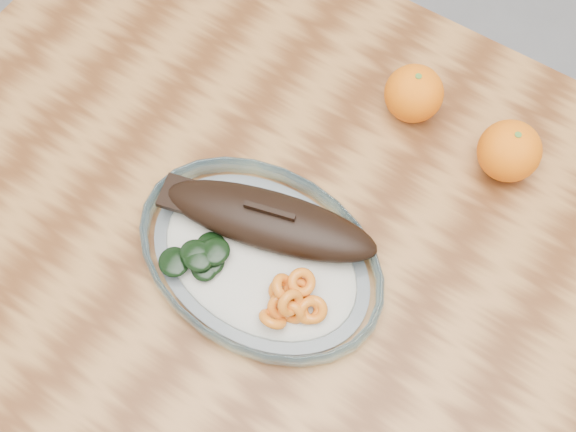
# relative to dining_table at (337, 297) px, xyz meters

# --- Properties ---
(ground) EXTENTS (3.00, 3.00, 0.00)m
(ground) POSITION_rel_dining_table_xyz_m (0.00, 0.00, -0.65)
(ground) COLOR slate
(ground) RESTS_ON ground
(dining_table) EXTENTS (1.20, 0.80, 0.75)m
(dining_table) POSITION_rel_dining_table_xyz_m (0.00, 0.00, 0.00)
(dining_table) COLOR #5A3015
(dining_table) RESTS_ON ground
(plated_meal) EXTENTS (0.57, 0.57, 0.08)m
(plated_meal) POSITION_rel_dining_table_xyz_m (-0.09, -0.04, 0.12)
(plated_meal) COLOR white
(plated_meal) RESTS_ON dining_table
(orange_left) EXTENTS (0.07, 0.07, 0.07)m
(orange_left) POSITION_rel_dining_table_xyz_m (-0.04, 0.24, 0.14)
(orange_left) COLOR #FF6D05
(orange_left) RESTS_ON dining_table
(orange_right) EXTENTS (0.08, 0.08, 0.08)m
(orange_right) POSITION_rel_dining_table_xyz_m (0.10, 0.23, 0.14)
(orange_right) COLOR #FF6D05
(orange_right) RESTS_ON dining_table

